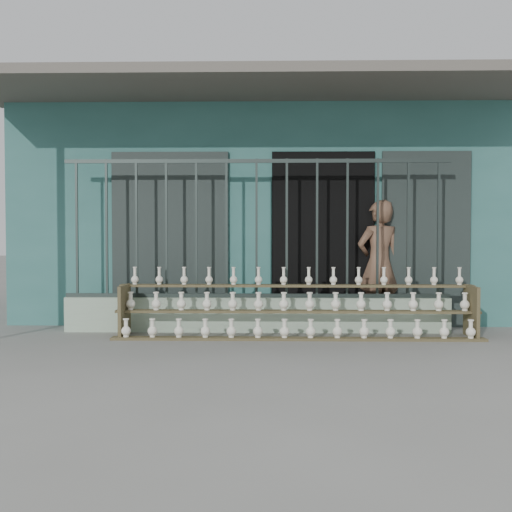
{
  "coord_description": "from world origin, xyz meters",
  "views": [
    {
      "loc": [
        0.19,
        -7.02,
        1.28
      ],
      "look_at": [
        0.0,
        1.0,
        1.0
      ],
      "focal_mm": 45.0,
      "sensor_mm": 36.0,
      "label": 1
    }
  ],
  "objects": [
    {
      "name": "workshop_building",
      "position": [
        0.0,
        4.23,
        1.62
      ],
      "size": [
        7.4,
        6.6,
        3.21
      ],
      "color": "#326964",
      "rests_on": "ground"
    },
    {
      "name": "shelf_rack",
      "position": [
        0.51,
        0.88,
        0.36
      ],
      "size": [
        4.5,
        0.68,
        0.85
      ],
      "color": "brown",
      "rests_on": "ground"
    },
    {
      "name": "parapet_wall",
      "position": [
        0.0,
        1.3,
        0.23
      ],
      "size": [
        5.0,
        0.2,
        0.45
      ],
      "primitive_type": "cube",
      "color": "#A5C0A4",
      "rests_on": "ground"
    },
    {
      "name": "ground",
      "position": [
        0.0,
        0.0,
        0.0
      ],
      "size": [
        60.0,
        60.0,
        0.0
      ],
      "primitive_type": "plane",
      "color": "slate"
    },
    {
      "name": "elderly_woman",
      "position": [
        1.65,
        1.69,
        0.87
      ],
      "size": [
        0.74,
        0.61,
        1.73
      ],
      "primitive_type": "imported",
      "rotation": [
        0.0,
        0.0,
        3.49
      ],
      "color": "brown",
      "rests_on": "ground"
    },
    {
      "name": "security_fence",
      "position": [
        -0.0,
        1.3,
        1.35
      ],
      "size": [
        5.0,
        0.04,
        1.8
      ],
      "color": "#283330",
      "rests_on": "parapet_wall"
    }
  ]
}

